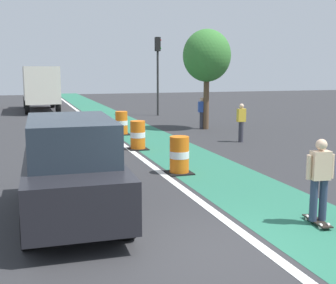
{
  "coord_description": "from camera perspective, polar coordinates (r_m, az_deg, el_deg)",
  "views": [
    {
      "loc": [
        -2.81,
        -6.54,
        2.98
      ],
      "look_at": [
        0.75,
        4.42,
        1.1
      ],
      "focal_mm": 47.25,
      "sensor_mm": 36.0,
      "label": 1
    }
  ],
  "objects": [
    {
      "name": "pedestrian_waiting",
      "position": [
        22.64,
        4.37,
        3.87
      ],
      "size": [
        0.34,
        0.2,
        1.61
      ],
      "color": "#33333D",
      "rests_on": "ground"
    },
    {
      "name": "traffic_barrel_back",
      "position": [
        20.67,
        -6.02,
        2.41
      ],
      "size": [
        0.73,
        0.73,
        1.09
      ],
      "color": "orange",
      "rests_on": "ground"
    },
    {
      "name": "ground_plane",
      "position": [
        7.71,
        4.98,
        -13.49
      ],
      "size": [
        100.0,
        100.0,
        0.0
      ],
      "primitive_type": "plane",
      "color": "#2D2D30"
    },
    {
      "name": "lane_divider_stripe",
      "position": [
        19.14,
        -6.6,
        0.25
      ],
      "size": [
        0.2,
        80.0,
        0.01
      ],
      "primitive_type": "cube",
      "color": "silver",
      "rests_on": "ground"
    },
    {
      "name": "pedestrian_crossing",
      "position": [
        18.64,
        9.42,
        2.62
      ],
      "size": [
        0.34,
        0.2,
        1.61
      ],
      "color": "#33333D",
      "rests_on": "ground"
    },
    {
      "name": "traffic_light_corner",
      "position": [
        29.32,
        -1.33,
        10.27
      ],
      "size": [
        0.41,
        0.32,
        5.1
      ],
      "color": "#2D2D2D",
      "rests_on": "ground"
    },
    {
      "name": "skateboarder_on_lane",
      "position": [
        9.01,
        18.97,
        -4.52
      ],
      "size": [
        0.57,
        0.82,
        1.69
      ],
      "color": "black",
      "rests_on": "ground"
    },
    {
      "name": "bike_lane_strip",
      "position": [
        19.48,
        -2.27,
        0.47
      ],
      "size": [
        2.5,
        80.0,
        0.01
      ],
      "primitive_type": "cube",
      "color": "#286B51",
      "rests_on": "ground"
    },
    {
      "name": "delivery_truck_down_block",
      "position": [
        33.85,
        -16.17,
        6.97
      ],
      "size": [
        2.45,
        7.63,
        3.23
      ],
      "color": "silver",
      "rests_on": "ground"
    },
    {
      "name": "traffic_barrel_mid",
      "position": [
        16.75,
        -3.92,
        0.84
      ],
      "size": [
        0.73,
        0.73,
        1.09
      ],
      "color": "orange",
      "rests_on": "ground"
    },
    {
      "name": "street_tree_sidewalk",
      "position": [
        22.52,
        5.03,
        10.97
      ],
      "size": [
        2.4,
        2.4,
        5.0
      ],
      "color": "brown",
      "rests_on": "ground"
    },
    {
      "name": "traffic_barrel_front",
      "position": [
        12.82,
        1.47,
        -1.75
      ],
      "size": [
        0.73,
        0.73,
        1.09
      ],
      "color": "orange",
      "rests_on": "ground"
    },
    {
      "name": "parked_suv_nearest",
      "position": [
        9.11,
        -12.32,
        -3.27
      ],
      "size": [
        2.03,
        4.65,
        2.04
      ],
      "color": "black",
      "rests_on": "ground"
    }
  ]
}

